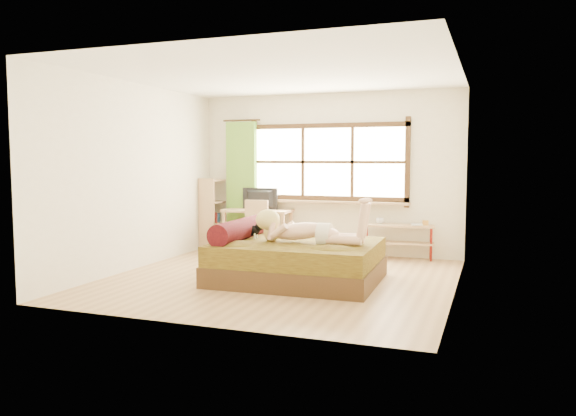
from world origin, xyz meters
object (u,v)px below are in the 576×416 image
at_px(desk, 258,215).
at_px(pipe_shelf, 399,234).
at_px(bookshelf, 214,213).
at_px(bed, 294,259).
at_px(chair, 254,225).
at_px(kitten, 250,229).
at_px(woman, 307,219).

xyz_separation_m(desk, pipe_shelf, (2.42, 0.12, -0.23)).
height_order(pipe_shelf, bookshelf, bookshelf).
distance_m(bed, bookshelf, 3.13).
height_order(desk, chair, chair).
xyz_separation_m(kitten, pipe_shelf, (1.71, 2.01, -0.24)).
bearing_deg(bookshelf, woman, -40.40).
xyz_separation_m(bed, desk, (-1.37, 1.99, 0.35)).
relative_size(woman, pipe_shelf, 1.29).
xyz_separation_m(woman, desk, (-1.58, 2.04, -0.20)).
bearing_deg(bookshelf, pipe_shelf, 0.59).
relative_size(pipe_shelf, bookshelf, 0.91).
height_order(woman, chair, woman).
height_order(woman, desk, woman).
bearing_deg(bookshelf, bed, -42.16).
relative_size(kitten, chair, 0.34).
bearing_deg(woman, bookshelf, 137.61).
relative_size(bed, chair, 2.33).
bearing_deg(woman, pipe_shelf, 67.31).
xyz_separation_m(chair, pipe_shelf, (2.32, 0.49, -0.10)).
height_order(bed, pipe_shelf, bed).
distance_m(kitten, desk, 2.02).
distance_m(bed, kitten, 0.77).
distance_m(kitten, pipe_shelf, 2.65).
relative_size(desk, pipe_shelf, 1.04).
height_order(woman, kitten, woman).
xyz_separation_m(kitten, chair, (-0.61, 1.53, -0.14)).
xyz_separation_m(bed, bookshelf, (-2.29, 2.11, 0.35)).
distance_m(kitten, chair, 1.65).
xyz_separation_m(woman, kitten, (-0.87, 0.15, -0.19)).
bearing_deg(chair, bookshelf, 153.05).
xyz_separation_m(bed, woman, (0.20, -0.05, 0.55)).
height_order(chair, bookshelf, bookshelf).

